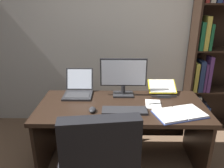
# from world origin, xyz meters

# --- Properties ---
(wall_back) EXTENTS (5.27, 0.12, 2.60)m
(wall_back) POSITION_xyz_m (0.00, 1.91, 1.30)
(wall_back) COLOR #B2ADA3
(wall_back) RESTS_ON ground
(desk) EXTENTS (1.67, 0.75, 0.71)m
(desk) POSITION_xyz_m (-0.10, 0.95, 0.52)
(desk) COLOR black
(desk) RESTS_ON ground
(bookshelf) EXTENTS (0.85, 0.30, 2.21)m
(bookshelf) POSITION_xyz_m (1.11, 1.69, 1.05)
(bookshelf) COLOR black
(bookshelf) RESTS_ON ground
(monitor) EXTENTS (0.50, 0.16, 0.41)m
(monitor) POSITION_xyz_m (-0.08, 1.13, 0.92)
(monitor) COLOR #232326
(monitor) RESTS_ON desk
(laptop) EXTENTS (0.30, 0.35, 0.26)m
(laptop) POSITION_xyz_m (-0.57, 1.14, 0.77)
(laptop) COLOR #232326
(laptop) RESTS_ON desk
(keyboard) EXTENTS (0.42, 0.15, 0.02)m
(keyboard) POSITION_xyz_m (-0.08, 0.73, 0.72)
(keyboard) COLOR #232326
(keyboard) RESTS_ON desk
(computer_mouse) EXTENTS (0.06, 0.10, 0.04)m
(computer_mouse) POSITION_xyz_m (-0.38, 0.73, 0.73)
(computer_mouse) COLOR #232326
(computer_mouse) RESTS_ON desk
(reading_stand_with_book) EXTENTS (0.30, 0.24, 0.13)m
(reading_stand_with_book) POSITION_xyz_m (0.36, 1.17, 0.78)
(reading_stand_with_book) COLOR #232326
(reading_stand_with_book) RESTS_ON desk
(open_binder) EXTENTS (0.51, 0.39, 0.02)m
(open_binder) POSITION_xyz_m (0.42, 0.68, 0.72)
(open_binder) COLOR navy
(open_binder) RESTS_ON desk
(notepad) EXTENTS (0.17, 0.22, 0.01)m
(notepad) POSITION_xyz_m (0.21, 0.89, 0.72)
(notepad) COLOR silver
(notepad) RESTS_ON desk
(pen) EXTENTS (0.14, 0.03, 0.01)m
(pen) POSITION_xyz_m (0.23, 0.89, 0.73)
(pen) COLOR black
(pen) RESTS_ON notepad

